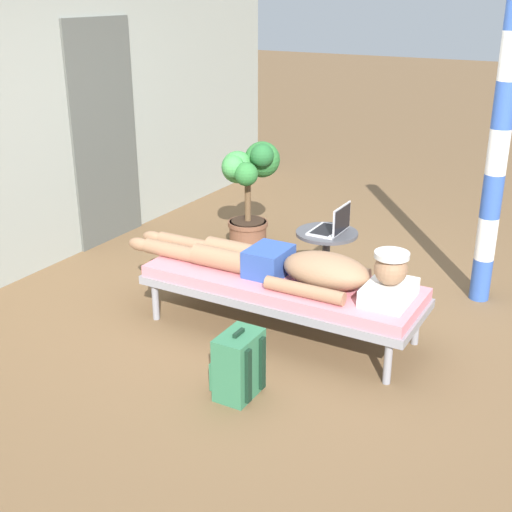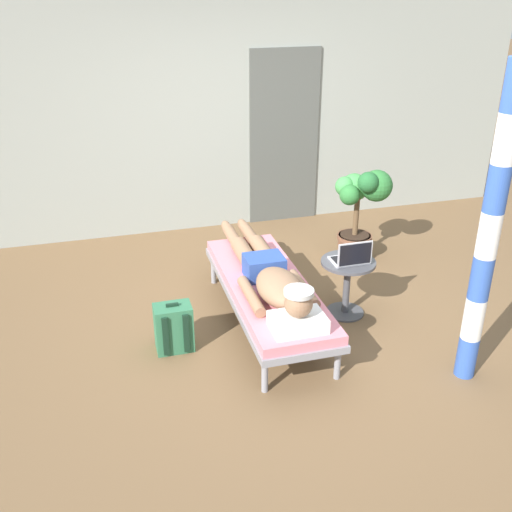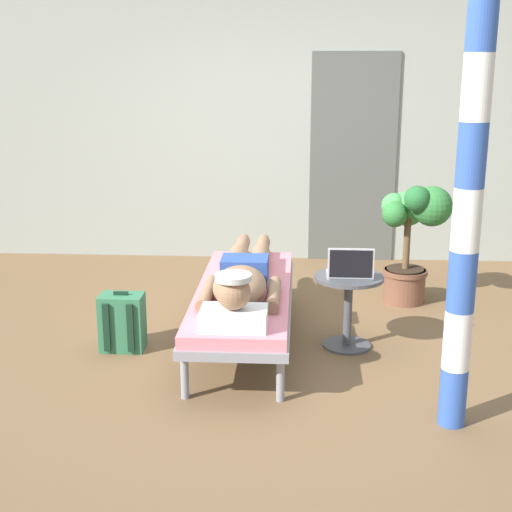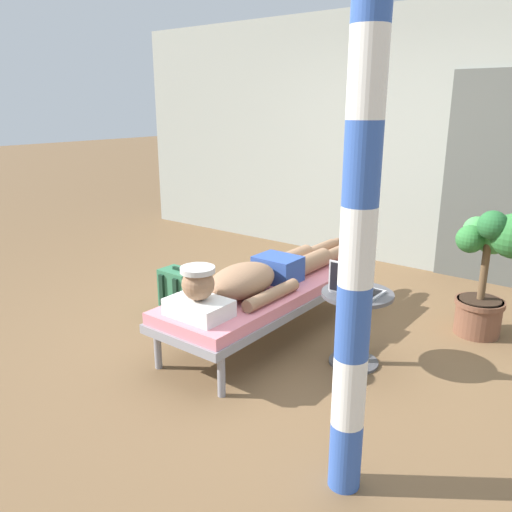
{
  "view_description": "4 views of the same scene",
  "coord_description": "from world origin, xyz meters",
  "px_view_note": "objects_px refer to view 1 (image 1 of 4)",
  "views": [
    {
      "loc": [
        -4.02,
        -1.99,
        2.28
      ],
      "look_at": [
        -0.09,
        0.23,
        0.48
      ],
      "focal_mm": 47.58,
      "sensor_mm": 36.0,
      "label": 1
    },
    {
      "loc": [
        -1.52,
        -4.33,
        2.81
      ],
      "look_at": [
        -0.27,
        0.09,
        0.61
      ],
      "focal_mm": 42.11,
      "sensor_mm": 36.0,
      "label": 2
    },
    {
      "loc": [
        0.18,
        -4.86,
        1.98
      ],
      "look_at": [
        -0.12,
        0.02,
        0.64
      ],
      "focal_mm": 50.86,
      "sensor_mm": 36.0,
      "label": 3
    },
    {
      "loc": [
        1.95,
        -2.98,
        1.73
      ],
      "look_at": [
        -0.35,
        -0.01,
        0.61
      ],
      "focal_mm": 35.93,
      "sensor_mm": 36.0,
      "label": 4
    }
  ],
  "objects_px": {
    "person_reclining": "(295,266)",
    "laptop": "(333,226)",
    "backpack": "(238,365)",
    "porch_post": "(498,152)",
    "side_table": "(326,252)",
    "lounge_chair": "(281,286)",
    "potted_plant": "(250,186)"
  },
  "relations": [
    {
      "from": "porch_post",
      "to": "lounge_chair",
      "type": "bearing_deg",
      "value": 138.52
    },
    {
      "from": "backpack",
      "to": "potted_plant",
      "type": "height_order",
      "value": "potted_plant"
    },
    {
      "from": "side_table",
      "to": "laptop",
      "type": "distance_m",
      "value": 0.23
    },
    {
      "from": "side_table",
      "to": "porch_post",
      "type": "height_order",
      "value": "porch_post"
    },
    {
      "from": "backpack",
      "to": "potted_plant",
      "type": "distance_m",
      "value": 2.47
    },
    {
      "from": "backpack",
      "to": "porch_post",
      "type": "xyz_separation_m",
      "value": [
        2.08,
        -0.95,
        0.97
      ]
    },
    {
      "from": "laptop",
      "to": "porch_post",
      "type": "xyz_separation_m",
      "value": [
        0.52,
        -1.04,
        0.59
      ]
    },
    {
      "from": "lounge_chair",
      "to": "backpack",
      "type": "height_order",
      "value": "backpack"
    },
    {
      "from": "person_reclining",
      "to": "lounge_chair",
      "type": "bearing_deg",
      "value": 90.0
    },
    {
      "from": "side_table",
      "to": "porch_post",
      "type": "distance_m",
      "value": 1.46
    },
    {
      "from": "backpack",
      "to": "laptop",
      "type": "bearing_deg",
      "value": 3.21
    },
    {
      "from": "side_table",
      "to": "backpack",
      "type": "bearing_deg",
      "value": -174.93
    },
    {
      "from": "lounge_chair",
      "to": "side_table",
      "type": "xyz_separation_m",
      "value": [
        0.73,
        -0.01,
        0.01
      ]
    },
    {
      "from": "lounge_chair",
      "to": "laptop",
      "type": "relative_size",
      "value": 6.35
    },
    {
      "from": "laptop",
      "to": "porch_post",
      "type": "height_order",
      "value": "porch_post"
    },
    {
      "from": "laptop",
      "to": "lounge_chair",
      "type": "bearing_deg",
      "value": 175.1
    },
    {
      "from": "person_reclining",
      "to": "backpack",
      "type": "distance_m",
      "value": 0.9
    },
    {
      "from": "lounge_chair",
      "to": "potted_plant",
      "type": "relative_size",
      "value": 1.96
    },
    {
      "from": "person_reclining",
      "to": "side_table",
      "type": "height_order",
      "value": "person_reclining"
    },
    {
      "from": "backpack",
      "to": "potted_plant",
      "type": "relative_size",
      "value": 0.42
    },
    {
      "from": "lounge_chair",
      "to": "side_table",
      "type": "distance_m",
      "value": 0.73
    },
    {
      "from": "person_reclining",
      "to": "side_table",
      "type": "relative_size",
      "value": 4.15
    },
    {
      "from": "person_reclining",
      "to": "backpack",
      "type": "bearing_deg",
      "value": -176.36
    },
    {
      "from": "laptop",
      "to": "porch_post",
      "type": "relative_size",
      "value": 0.13
    },
    {
      "from": "laptop",
      "to": "backpack",
      "type": "bearing_deg",
      "value": -176.79
    },
    {
      "from": "lounge_chair",
      "to": "laptop",
      "type": "height_order",
      "value": "laptop"
    },
    {
      "from": "person_reclining",
      "to": "laptop",
      "type": "relative_size",
      "value": 7.0
    },
    {
      "from": "lounge_chair",
      "to": "potted_plant",
      "type": "height_order",
      "value": "potted_plant"
    },
    {
      "from": "lounge_chair",
      "to": "potted_plant",
      "type": "xyz_separation_m",
      "value": [
        1.31,
        1.01,
        0.26
      ]
    },
    {
      "from": "potted_plant",
      "to": "side_table",
      "type": "bearing_deg",
      "value": -119.4
    },
    {
      "from": "lounge_chair",
      "to": "side_table",
      "type": "height_order",
      "value": "side_table"
    },
    {
      "from": "side_table",
      "to": "backpack",
      "type": "xyz_separation_m",
      "value": [
        -1.57,
        -0.14,
        -0.16
      ]
    }
  ]
}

